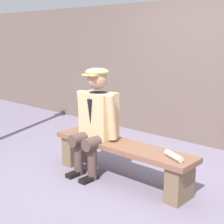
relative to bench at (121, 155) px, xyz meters
name	(u,v)px	position (x,y,z in m)	size (l,w,h in m)	color
ground_plane	(121,179)	(0.00, 0.00, -0.30)	(30.00, 30.00, 0.00)	slate
bench	(121,155)	(0.00, 0.00, 0.00)	(1.85, 0.40, 0.44)	brown
seated_man	(96,117)	(0.36, 0.05, 0.40)	(0.59, 0.55, 1.28)	tan
rolled_magazine	(174,156)	(-0.72, 0.03, 0.17)	(0.06, 0.06, 0.25)	beige
stadium_wall	(204,73)	(0.00, -1.92, 0.79)	(12.00, 0.24, 2.19)	#68564E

